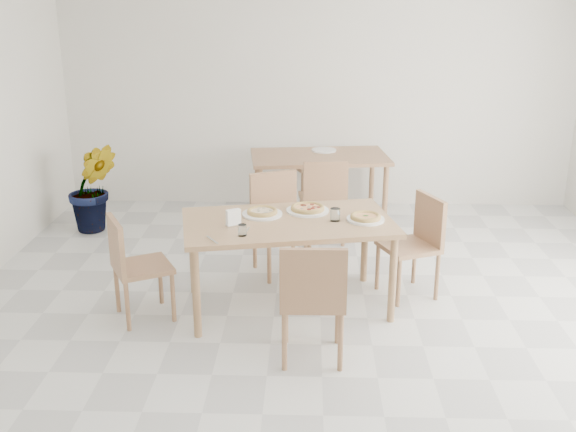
{
  "coord_description": "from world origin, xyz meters",
  "views": [
    {
      "loc": [
        -0.1,
        -4.41,
        2.48
      ],
      "look_at": [
        -0.27,
        0.64,
        0.79
      ],
      "focal_mm": 42.0,
      "sensor_mm": 36.0,
      "label": 1
    }
  ],
  "objects_px": {
    "plate_pepperoni": "(308,211)",
    "tumbler_b": "(242,230)",
    "main_table": "(288,229)",
    "plate_empty": "(324,150)",
    "pizza_margherita": "(366,217)",
    "chair_back_s": "(324,195)",
    "chair_south": "(313,294)",
    "napkin_holder": "(233,218)",
    "chair_west": "(132,261)",
    "tumbler_a": "(335,215)",
    "second_table": "(319,162)",
    "chair_back_n": "(309,158)",
    "pizza_mushroom": "(262,211)",
    "potted_plant": "(93,188)",
    "chair_east": "(417,238)",
    "chair_north": "(278,215)",
    "plate_margherita": "(366,219)",
    "pizza_pepperoni": "(308,208)",
    "plate_mushroom": "(262,214)"
  },
  "relations": [
    {
      "from": "plate_pepperoni",
      "to": "chair_back_s",
      "type": "distance_m",
      "value": 1.28
    },
    {
      "from": "plate_pepperoni",
      "to": "tumbler_b",
      "type": "bearing_deg",
      "value": -129.43
    },
    {
      "from": "plate_pepperoni",
      "to": "pizza_margherita",
      "type": "bearing_deg",
      "value": -24.29
    },
    {
      "from": "main_table",
      "to": "plate_empty",
      "type": "relative_size",
      "value": 6.46
    },
    {
      "from": "napkin_holder",
      "to": "chair_back_n",
      "type": "height_order",
      "value": "chair_back_n"
    },
    {
      "from": "chair_back_s",
      "to": "potted_plant",
      "type": "relative_size",
      "value": 0.94
    },
    {
      "from": "plate_margherita",
      "to": "pizza_mushroom",
      "type": "height_order",
      "value": "pizza_mushroom"
    },
    {
      "from": "chair_north",
      "to": "pizza_mushroom",
      "type": "height_order",
      "value": "chair_north"
    },
    {
      "from": "pizza_pepperoni",
      "to": "plate_margherita",
      "type": "bearing_deg",
      "value": -24.29
    },
    {
      "from": "pizza_mushroom",
      "to": "napkin_holder",
      "type": "distance_m",
      "value": 0.35
    },
    {
      "from": "plate_margherita",
      "to": "pizza_mushroom",
      "type": "bearing_deg",
      "value": 172.81
    },
    {
      "from": "chair_east",
      "to": "pizza_pepperoni",
      "type": "relative_size",
      "value": 2.39
    },
    {
      "from": "plate_margherita",
      "to": "pizza_pepperoni",
      "type": "xyz_separation_m",
      "value": [
        -0.46,
        0.21,
        0.02
      ]
    },
    {
      "from": "plate_margherita",
      "to": "potted_plant",
      "type": "xyz_separation_m",
      "value": [
        -2.76,
        1.77,
        -0.28
      ]
    },
    {
      "from": "tumbler_b",
      "to": "second_table",
      "type": "distance_m",
      "value": 2.67
    },
    {
      "from": "potted_plant",
      "to": "tumbler_b",
      "type": "bearing_deg",
      "value": -49.82
    },
    {
      "from": "plate_pepperoni",
      "to": "tumbler_b",
      "type": "relative_size",
      "value": 4.09
    },
    {
      "from": "chair_east",
      "to": "plate_mushroom",
      "type": "xyz_separation_m",
      "value": [
        -1.29,
        -0.17,
        0.26
      ]
    },
    {
      "from": "plate_margherita",
      "to": "pizza_mushroom",
      "type": "distance_m",
      "value": 0.84
    },
    {
      "from": "plate_mushroom",
      "to": "plate_pepperoni",
      "type": "distance_m",
      "value": 0.38
    },
    {
      "from": "chair_south",
      "to": "potted_plant",
      "type": "xyz_separation_m",
      "value": [
        -2.34,
        2.67,
        -0.04
      ]
    },
    {
      "from": "main_table",
      "to": "chair_north",
      "type": "distance_m",
      "value": 0.81
    },
    {
      "from": "chair_west",
      "to": "plate_pepperoni",
      "type": "distance_m",
      "value": 1.47
    },
    {
      "from": "chair_west",
      "to": "second_table",
      "type": "distance_m",
      "value": 2.91
    },
    {
      "from": "pizza_margherita",
      "to": "chair_back_s",
      "type": "xyz_separation_m",
      "value": [
        -0.3,
        1.45,
        -0.26
      ]
    },
    {
      "from": "pizza_margherita",
      "to": "chair_north",
      "type": "bearing_deg",
      "value": 133.72
    },
    {
      "from": "tumbler_a",
      "to": "tumbler_b",
      "type": "xyz_separation_m",
      "value": [
        -0.7,
        -0.36,
        -0.01
      ]
    },
    {
      "from": "pizza_mushroom",
      "to": "plate_empty",
      "type": "distance_m",
      "value": 2.38
    },
    {
      "from": "chair_south",
      "to": "chair_east",
      "type": "xyz_separation_m",
      "value": [
        0.88,
        1.17,
        -0.02
      ]
    },
    {
      "from": "plate_empty",
      "to": "main_table",
      "type": "bearing_deg",
      "value": -97.63
    },
    {
      "from": "chair_east",
      "to": "chair_south",
      "type": "bearing_deg",
      "value": -59.6
    },
    {
      "from": "plate_empty",
      "to": "potted_plant",
      "type": "relative_size",
      "value": 0.29
    },
    {
      "from": "plate_mushroom",
      "to": "pizza_margherita",
      "type": "height_order",
      "value": "pizza_margherita"
    },
    {
      "from": "plate_margherita",
      "to": "plate_empty",
      "type": "relative_size",
      "value": 1.07
    },
    {
      "from": "pizza_margherita",
      "to": "potted_plant",
      "type": "bearing_deg",
      "value": 147.29
    },
    {
      "from": "chair_east",
      "to": "tumbler_b",
      "type": "height_order",
      "value": "chair_east"
    },
    {
      "from": "chair_south",
      "to": "plate_mushroom",
      "type": "distance_m",
      "value": 1.11
    },
    {
      "from": "main_table",
      "to": "plate_empty",
      "type": "bearing_deg",
      "value": 71.03
    },
    {
      "from": "chair_back_s",
      "to": "plate_pepperoni",
      "type": "bearing_deg",
      "value": 75.07
    },
    {
      "from": "chair_back_n",
      "to": "potted_plant",
      "type": "bearing_deg",
      "value": -175.34
    },
    {
      "from": "chair_west",
      "to": "tumbler_a",
      "type": "distance_m",
      "value": 1.63
    },
    {
      "from": "chair_south",
      "to": "napkin_holder",
      "type": "height_order",
      "value": "chair_south"
    },
    {
      "from": "plate_pepperoni",
      "to": "potted_plant",
      "type": "distance_m",
      "value": 2.8
    },
    {
      "from": "tumbler_b",
      "to": "chair_north",
      "type": "bearing_deg",
      "value": 79.56
    },
    {
      "from": "plate_pepperoni",
      "to": "chair_back_s",
      "type": "bearing_deg",
      "value": 82.79
    },
    {
      "from": "main_table",
      "to": "second_table",
      "type": "xyz_separation_m",
      "value": [
        0.28,
        2.24,
        -0.01
      ]
    },
    {
      "from": "pizza_margherita",
      "to": "chair_south",
      "type": "bearing_deg",
      "value": -114.87
    },
    {
      "from": "plate_pepperoni",
      "to": "chair_back_n",
      "type": "relative_size",
      "value": 0.38
    },
    {
      "from": "chair_west",
      "to": "chair_east",
      "type": "distance_m",
      "value": 2.35
    },
    {
      "from": "main_table",
      "to": "napkin_holder",
      "type": "relative_size",
      "value": 13.28
    }
  ]
}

